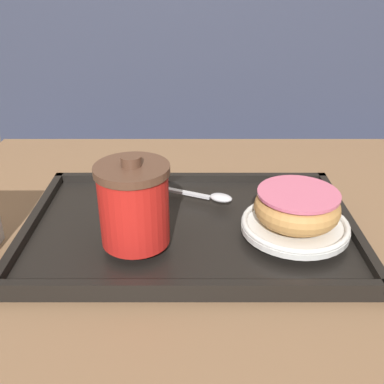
# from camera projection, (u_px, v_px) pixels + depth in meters

# --- Properties ---
(booth_bench) EXTENTS (1.61, 0.44, 1.00)m
(booth_bench) POSITION_uv_depth(u_px,v_px,m) (223.00, 203.00, 1.63)
(booth_bench) COLOR #33384C
(booth_bench) RESTS_ON ground_plane
(cafe_table) EXTENTS (0.87, 0.72, 0.75)m
(cafe_table) POSITION_uv_depth(u_px,v_px,m) (205.00, 316.00, 0.75)
(cafe_table) COLOR #846042
(cafe_table) RESTS_ON ground_plane
(serving_tray) EXTENTS (0.46, 0.30, 0.02)m
(serving_tray) POSITION_uv_depth(u_px,v_px,m) (192.00, 227.00, 0.64)
(serving_tray) COLOR black
(serving_tray) RESTS_ON cafe_table
(coffee_cup_front) EXTENTS (0.09, 0.09, 0.12)m
(coffee_cup_front) POSITION_uv_depth(u_px,v_px,m) (136.00, 204.00, 0.56)
(coffee_cup_front) COLOR red
(coffee_cup_front) RESTS_ON serving_tray
(plate_with_chocolate_donut) EXTENTS (0.14, 0.14, 0.01)m
(plate_with_chocolate_donut) POSITION_uv_depth(u_px,v_px,m) (297.00, 225.00, 0.60)
(plate_with_chocolate_donut) COLOR white
(plate_with_chocolate_donut) RESTS_ON serving_tray
(donut_chocolate_glazed) EXTENTS (0.11, 0.11, 0.04)m
(donut_chocolate_glazed) POSITION_uv_depth(u_px,v_px,m) (299.00, 207.00, 0.59)
(donut_chocolate_glazed) COLOR tan
(donut_chocolate_glazed) RESTS_ON plate_with_chocolate_donut
(spoon) EXTENTS (0.14, 0.07, 0.01)m
(spoon) POSITION_uv_depth(u_px,v_px,m) (210.00, 196.00, 0.68)
(spoon) COLOR silver
(spoon) RESTS_ON serving_tray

